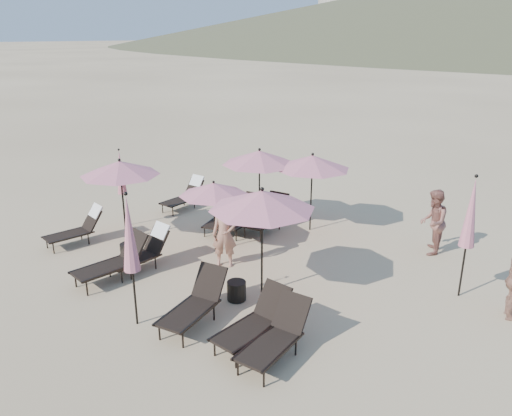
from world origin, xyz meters
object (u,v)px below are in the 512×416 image
Objects in this scene: lounger_0 at (78,227)px; lounger_6 at (186,194)px; beachgoer_b at (433,222)px; lounger_3 at (195,303)px; umbrella_open_2 at (262,200)px; lounger_2 at (113,261)px; lounger_5 at (276,335)px; lounger_4 at (255,321)px; umbrella_open_3 at (259,157)px; umbrella_open_0 at (120,168)px; side_table_0 at (129,252)px; umbrella_open_1 at (214,189)px; beachgoer_a at (225,234)px; umbrella_closed_0 at (129,235)px; lounger_1 at (144,250)px; side_table_1 at (237,291)px; lounger_7 at (222,217)px; umbrella_closed_1 at (471,213)px; umbrella_closed_2 at (121,173)px; lounger_9 at (267,216)px; umbrella_open_4 at (312,162)px; lounger_8 at (243,216)px.

lounger_6 is at bearing 98.02° from lounger_0.
lounger_6 is at bearing -94.26° from beachgoer_b.
umbrella_open_2 reaches higher than lounger_3.
lounger_5 is (4.88, -0.18, -0.03)m from lounger_2.
umbrella_open_3 reaches higher than lounger_4.
lounger_3 is 0.77× the size of umbrella_open_0.
lounger_5 is 6.99m from umbrella_open_3.
side_table_0 is at bearing -63.53° from beachgoer_b.
beachgoer_a is at bearing -34.06° from umbrella_open_1.
lounger_6 reaches higher than lounger_0.
umbrella_open_3 is at bearing 64.65° from lounger_0.
lounger_0 is 5.13m from umbrella_closed_0.
lounger_1 is 3.73× the size of side_table_0.
umbrella_open_1 is at bearing 73.85° from lounger_1.
lounger_4 is at bearing -1.37° from lounger_3.
lounger_0 reaches higher than side_table_1.
umbrella_open_0 is 1.34× the size of beachgoer_b.
lounger_7 is 7.13m from umbrella_closed_1.
side_table_0 is (2.07, -1.55, -1.47)m from umbrella_closed_2.
lounger_2 is at bearing 153.60° from umbrella_closed_0.
umbrella_open_2 is 0.89× the size of umbrella_closed_0.
beachgoer_b is (8.22, 3.68, -0.81)m from umbrella_closed_2.
lounger_9 is at bearing 65.61° from beachgoer_a.
umbrella_open_4 is (1.00, 0.84, 1.63)m from lounger_9.
lounger_7 is 0.81× the size of umbrella_open_1.
lounger_5 is 0.97× the size of lounger_8.
lounger_1 is (2.70, 0.04, 0.01)m from lounger_0.
lounger_5 is at bearing -72.76° from beachgoer_a.
lounger_1 is 0.97× the size of lounger_5.
umbrella_closed_1 reaches higher than umbrella_open_1.
beachgoer_a is at bearing -32.11° from lounger_6.
lounger_6 is 4.27m from side_table_0.
lounger_9 is 0.77× the size of umbrella_open_4.
lounger_4 is 5.82m from lounger_9.
lounger_6 is 0.69× the size of umbrella_open_4.
umbrella_open_0 reaches higher than lounger_4.
umbrella_open_2 is at bearing -61.76° from lounger_9.
lounger_8 reaches higher than side_table_0.
lounger_2 reaches higher than lounger_1.
lounger_6 is (0.25, 4.00, 0.00)m from lounger_0.
umbrella_closed_1 reaches higher than umbrella_closed_0.
lounger_2 reaches higher than lounger_4.
umbrella_open_0 is 5.46m from umbrella_open_4.
umbrella_open_3 is 6.19m from umbrella_closed_0.
umbrella_open_0 is at bearing -164.85° from umbrella_closed_1.
umbrella_open_2 is at bearing 10.39° from side_table_0.
umbrella_closed_1 is at bearing 30.54° from lounger_1.
side_table_1 is (-1.31, 1.06, -0.24)m from lounger_4.
beachgoer_b is at bearing 12.41° from lounger_8.
umbrella_open_0 is 1.19× the size of umbrella_open_1.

